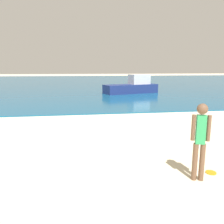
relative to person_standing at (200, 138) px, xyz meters
The scene contains 4 objects.
water 37.38m from the person_standing, 92.95° to the left, with size 160.00×60.00×0.06m, color #14567F.
person_standing is the anchor object (origin of this frame).
frisbee 1.08m from the person_standing, 27.67° to the left, with size 0.24×0.24×0.03m, color orange.
boat_near 16.93m from the person_standing, 81.18° to the left, with size 5.38×3.07×1.74m.
Camera 1 is at (-0.57, 2.46, 2.37)m, focal length 36.29 mm.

